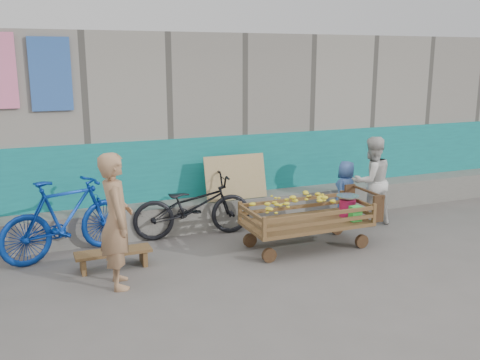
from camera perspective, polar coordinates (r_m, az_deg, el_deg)
name	(u,v)px	position (r m, az deg, el deg)	size (l,w,h in m)	color
ground	(282,281)	(6.54, 4.48, -10.73)	(80.00, 80.00, 0.00)	#5C5853
building_wall	(183,123)	(9.84, -6.12, 6.08)	(12.00, 3.50, 3.00)	gray
banana_cart	(305,210)	(7.49, 6.90, -3.24)	(1.90, 0.87, 0.81)	brown
bench	(114,255)	(7.02, -13.34, -7.82)	(0.95, 0.28, 0.24)	brown
vendor_man	(116,221)	(6.30, -13.05, -4.25)	(0.58, 0.38, 1.59)	#A47A56
woman	(371,181)	(8.73, 13.83, -0.11)	(0.69, 0.54, 1.42)	silver
child	(346,191)	(8.85, 11.22, -1.19)	(0.49, 0.32, 1.00)	#476DBA
bicycle_dark	(193,206)	(7.98, -5.08, -2.79)	(0.62, 1.78, 0.93)	black
bicycle_blue	(66,218)	(7.49, -18.06, -3.87)	(0.51, 1.80, 1.08)	#0C3398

